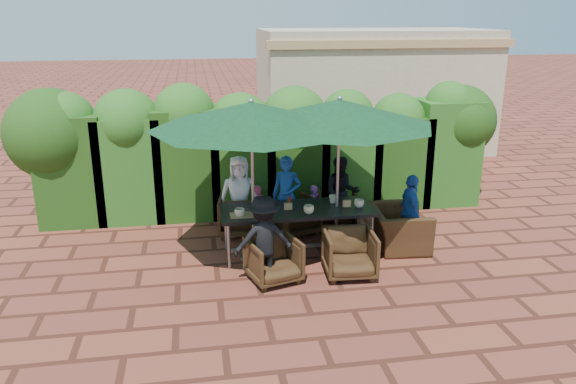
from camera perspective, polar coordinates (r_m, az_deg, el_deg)
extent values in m
plane|color=brown|center=(8.68, 0.08, -6.86)|extent=(80.00, 80.00, 0.00)
cube|color=black|center=(8.62, 0.98, -1.83)|extent=(2.38, 0.90, 0.05)
cube|color=gray|center=(8.85, 0.96, -5.53)|extent=(2.18, 0.05, 0.05)
cylinder|color=gray|center=(8.32, -6.01, -5.48)|extent=(0.05, 0.05, 0.70)
cylinder|color=gray|center=(8.96, -6.31, -3.73)|extent=(0.05, 0.05, 0.70)
cylinder|color=gray|center=(8.70, 8.48, -4.51)|extent=(0.05, 0.05, 0.70)
cylinder|color=gray|center=(9.32, 7.18, -2.91)|extent=(0.05, 0.05, 0.70)
cylinder|color=gray|center=(8.75, -3.46, -6.57)|extent=(0.44, 0.44, 0.03)
cylinder|color=gray|center=(8.34, -3.61, 0.87)|extent=(0.04, 0.04, 2.40)
cone|color=black|center=(8.10, -3.75, 7.79)|extent=(2.99, 2.99, 0.38)
sphere|color=gray|center=(8.07, -3.77, 9.19)|extent=(0.08, 0.08, 0.08)
cylinder|color=gray|center=(9.01, 4.85, -5.87)|extent=(0.44, 0.44, 0.03)
cylinder|color=gray|center=(8.61, 5.06, 1.38)|extent=(0.04, 0.04, 2.40)
cone|color=black|center=(8.38, 5.25, 8.09)|extent=(2.87, 2.87, 0.38)
sphere|color=gray|center=(8.34, 5.28, 9.44)|extent=(0.08, 0.08, 0.08)
imported|color=black|center=(9.56, -4.77, -2.12)|extent=(0.83, 0.79, 0.75)
imported|color=black|center=(9.56, 0.73, -2.23)|extent=(0.85, 0.83, 0.70)
imported|color=black|center=(9.88, 5.01, -1.62)|extent=(0.77, 0.73, 0.70)
imported|color=black|center=(7.91, -1.46, -6.70)|extent=(0.82, 0.79, 0.69)
imported|color=black|center=(8.10, 6.29, -6.03)|extent=(0.75, 0.71, 0.73)
imported|color=black|center=(9.13, 11.20, -2.99)|extent=(0.73, 1.05, 0.87)
imported|color=white|center=(9.47, -4.96, -0.37)|extent=(0.69, 0.43, 1.36)
imported|color=#1E4FA7|center=(9.45, -0.15, -0.37)|extent=(0.59, 0.54, 1.35)
imported|color=black|center=(9.73, 5.46, -0.11)|extent=(0.67, 0.46, 1.29)
imported|color=black|center=(7.78, -2.47, -4.83)|extent=(0.82, 0.41, 1.26)
imported|color=#1E4FA7|center=(9.13, 12.32, -1.95)|extent=(0.38, 0.72, 1.20)
imported|color=#D0496F|center=(9.57, -3.01, -1.77)|extent=(0.37, 0.34, 0.84)
imported|color=#A554B7|center=(9.78, 2.73, -1.53)|extent=(0.35, 0.32, 0.78)
imported|color=#298123|center=(12.64, 3.82, 5.13)|extent=(1.70, 1.16, 1.72)
imported|color=#D0496F|center=(12.97, 7.01, 5.59)|extent=(0.89, 0.56, 1.82)
imported|color=gray|center=(13.31, 11.18, 5.07)|extent=(1.08, 0.87, 1.54)
imported|color=beige|center=(8.30, -4.94, -2.08)|extent=(0.15, 0.15, 0.12)
imported|color=beige|center=(8.57, -2.97, -1.39)|extent=(0.13, 0.13, 0.12)
imported|color=beige|center=(8.39, 2.12, -1.78)|extent=(0.16, 0.16, 0.13)
imported|color=beige|center=(8.88, 4.58, -0.72)|extent=(0.13, 0.13, 0.12)
imported|color=beige|center=(8.72, 7.23, -1.16)|extent=(0.15, 0.15, 0.12)
cylinder|color=#B20C0A|center=(8.63, 0.18, -1.04)|extent=(0.04, 0.04, 0.17)
cylinder|color=#4C230C|center=(8.59, 0.09, -1.14)|extent=(0.04, 0.04, 0.17)
cube|color=#98714A|center=(8.34, -4.70, -2.35)|extent=(0.35, 0.25, 0.02)
cube|color=tan|center=(8.56, 0.01, -1.45)|extent=(0.12, 0.06, 0.10)
cube|color=tan|center=(8.73, 5.99, -1.16)|extent=(0.12, 0.06, 0.10)
cube|color=#1B3A10|center=(10.65, -21.05, 2.21)|extent=(1.15, 0.95, 1.96)
sphere|color=#1B3A10|center=(10.46, -21.58, 6.85)|extent=(0.96, 0.96, 0.96)
cube|color=#1B3A10|center=(10.50, -15.68, 2.33)|extent=(1.15, 0.95, 1.89)
sphere|color=#1B3A10|center=(10.31, -16.07, 6.85)|extent=(1.17, 1.17, 1.17)
cube|color=#1B3A10|center=(10.41, -10.23, 2.94)|extent=(1.15, 0.95, 2.01)
sphere|color=#1B3A10|center=(10.23, -10.51, 7.84)|extent=(1.09, 1.09, 1.09)
cube|color=#1B3A10|center=(10.48, -4.72, 2.57)|extent=(1.15, 0.95, 1.76)
sphere|color=#1B3A10|center=(10.30, -4.83, 6.77)|extent=(1.18, 1.18, 1.18)
cube|color=#1B3A10|center=(10.59, 0.67, 3.02)|extent=(1.15, 0.95, 1.85)
sphere|color=#1B3A10|center=(10.41, 0.69, 7.40)|extent=(1.23, 1.23, 1.23)
cube|color=#1B3A10|center=(10.80, 5.91, 3.30)|extent=(1.15, 0.95, 1.87)
sphere|color=#1B3A10|center=(10.63, 6.05, 7.66)|extent=(1.01, 1.01, 1.01)
cube|color=#1B3A10|center=(11.12, 10.88, 3.18)|extent=(1.15, 0.95, 1.76)
sphere|color=#1B3A10|center=(10.96, 11.12, 7.12)|extent=(1.05, 1.05, 1.05)
cube|color=#1B3A10|center=(11.47, 15.63, 3.98)|extent=(1.15, 0.95, 2.03)
sphere|color=#1B3A10|center=(11.30, 16.01, 8.49)|extent=(0.92, 0.92, 0.92)
sphere|color=#1B3A10|center=(10.67, -22.90, 5.47)|extent=(1.60, 1.60, 1.60)
sphere|color=#1B3A10|center=(11.57, 17.02, 6.95)|extent=(1.40, 1.40, 1.40)
cube|color=#C3B591|center=(15.68, 8.59, 10.17)|extent=(6.00, 3.00, 3.20)
cube|color=tan|center=(14.19, 10.68, 14.57)|extent=(6.20, 0.25, 0.20)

